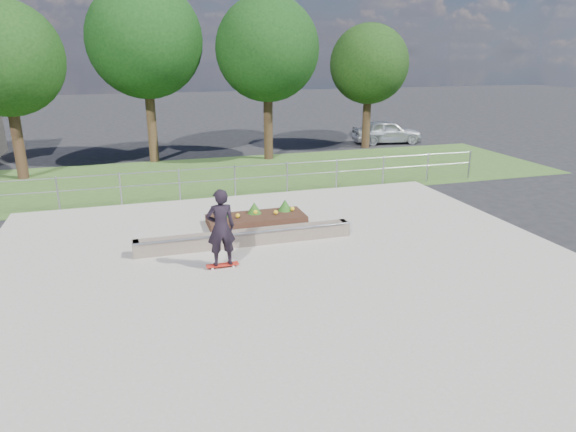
# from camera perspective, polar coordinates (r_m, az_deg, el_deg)

# --- Properties ---
(ground) EXTENTS (120.00, 120.00, 0.00)m
(ground) POSITION_cam_1_polar(r_m,az_deg,el_deg) (12.21, 1.17, -7.08)
(ground) COLOR black
(ground) RESTS_ON ground
(grass_verge) EXTENTS (30.00, 8.00, 0.02)m
(grass_verge) POSITION_cam_1_polar(r_m,az_deg,el_deg) (22.39, -7.63, 4.42)
(grass_verge) COLOR #325220
(grass_verge) RESTS_ON ground
(concrete_slab) EXTENTS (15.00, 15.00, 0.06)m
(concrete_slab) POSITION_cam_1_polar(r_m,az_deg,el_deg) (12.19, 1.17, -6.95)
(concrete_slab) COLOR gray
(concrete_slab) RESTS_ON ground
(fence) EXTENTS (20.06, 0.06, 1.20)m
(fence) POSITION_cam_1_polar(r_m,az_deg,el_deg) (18.86, -5.93, 4.33)
(fence) COLOR gray
(fence) RESTS_ON ground
(tree_far_left) EXTENTS (4.55, 4.55, 7.15)m
(tree_far_left) POSITION_cam_1_polar(r_m,az_deg,el_deg) (23.95, -28.96, 15.02)
(tree_far_left) COLOR #342015
(tree_far_left) RESTS_ON ground
(tree_mid_left) EXTENTS (5.25, 5.25, 8.25)m
(tree_mid_left) POSITION_cam_1_polar(r_m,az_deg,el_deg) (25.54, -15.61, 18.26)
(tree_mid_left) COLOR #382516
(tree_mid_left) RESTS_ON ground
(tree_mid_right) EXTENTS (4.90, 4.90, 7.70)m
(tree_mid_right) POSITION_cam_1_polar(r_m,az_deg,el_deg) (25.35, -2.31, 18.02)
(tree_mid_right) COLOR black
(tree_mid_right) RESTS_ON ground
(tree_far_right) EXTENTS (4.20, 4.20, 6.60)m
(tree_far_right) POSITION_cam_1_polar(r_m,az_deg,el_deg) (28.85, 8.99, 16.30)
(tree_far_right) COLOR #2F2013
(tree_far_right) RESTS_ON ground
(grind_ledge) EXTENTS (6.00, 0.44, 0.43)m
(grind_ledge) POSITION_cam_1_polar(r_m,az_deg,el_deg) (14.14, -4.69, -2.41)
(grind_ledge) COLOR brown
(grind_ledge) RESTS_ON concrete_slab
(planter_bed) EXTENTS (3.00, 1.20, 0.61)m
(planter_bed) POSITION_cam_1_polar(r_m,az_deg,el_deg) (15.92, -3.58, -0.12)
(planter_bed) COLOR black
(planter_bed) RESTS_ON concrete_slab
(skateboarder) EXTENTS (0.80, 0.48, 2.00)m
(skateboarder) POSITION_cam_1_polar(r_m,az_deg,el_deg) (12.44, -7.47, -1.31)
(skateboarder) COLOR white
(skateboarder) RESTS_ON concrete_slab
(parked_car) EXTENTS (4.18, 2.10, 1.37)m
(parked_car) POSITION_cam_1_polar(r_m,az_deg,el_deg) (30.84, 10.92, 9.20)
(parked_car) COLOR #B4B9BF
(parked_car) RESTS_ON ground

